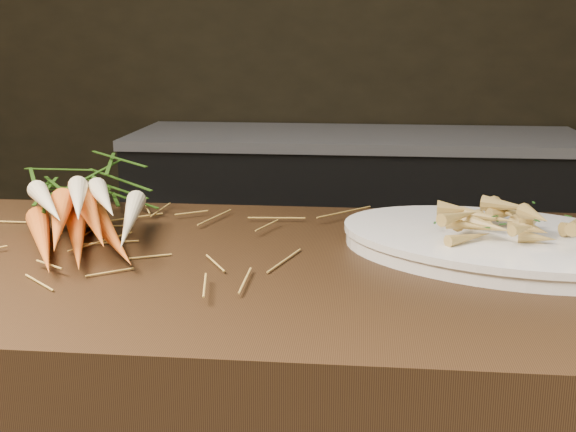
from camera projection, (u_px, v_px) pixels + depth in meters
The scene contains 5 objects.
back_counter at pixel (354, 233), 3.02m from camera, with size 1.82×0.62×0.84m.
straw_bedding at pixel (150, 250), 1.12m from camera, with size 1.40×0.60×0.02m, color #A67A2E, non-canonical shape.
root_veg_bunch at pixel (75, 198), 1.28m from camera, with size 0.40×0.60×0.11m.
serving_platter at pixel (501, 246), 1.13m from camera, with size 0.50×0.34×0.03m, color white, non-canonical shape.
roasted_veg_heap at pixel (503, 220), 1.12m from camera, with size 0.25×0.18×0.06m, color #A1863F, non-canonical shape.
Camera 1 is at (0.32, -0.74, 1.24)m, focal length 45.00 mm.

